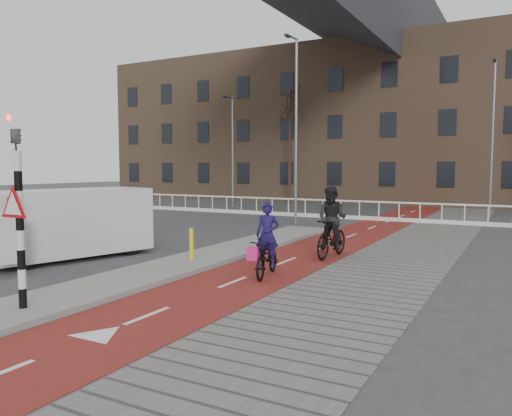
% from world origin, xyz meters
% --- Properties ---
extents(ground, '(120.00, 120.00, 0.00)m').
position_xyz_m(ground, '(0.00, 0.00, 0.00)').
color(ground, '#38383A').
rests_on(ground, ground).
extents(bike_lane, '(2.50, 60.00, 0.01)m').
position_xyz_m(bike_lane, '(1.50, 10.00, 0.01)').
color(bike_lane, maroon).
rests_on(bike_lane, ground).
extents(sidewalk, '(3.00, 60.00, 0.01)m').
position_xyz_m(sidewalk, '(4.30, 10.00, 0.01)').
color(sidewalk, slate).
rests_on(sidewalk, ground).
extents(curb_island, '(1.80, 16.00, 0.12)m').
position_xyz_m(curb_island, '(-0.70, 4.00, 0.06)').
color(curb_island, gray).
rests_on(curb_island, ground).
extents(traffic_signal, '(0.80, 0.80, 3.68)m').
position_xyz_m(traffic_signal, '(-0.60, -2.02, 1.99)').
color(traffic_signal, black).
rests_on(traffic_signal, curb_island).
extents(bollard, '(0.12, 0.12, 0.89)m').
position_xyz_m(bollard, '(-0.69, 3.39, 0.56)').
color(bollard, yellow).
rests_on(bollard, curb_island).
extents(cyclist_near, '(0.96, 1.83, 1.83)m').
position_xyz_m(cyclist_near, '(1.92, 2.95, 0.62)').
color(cyclist_near, black).
rests_on(cyclist_near, bike_lane).
extents(cyclist_far, '(0.96, 2.04, 2.13)m').
position_xyz_m(cyclist_far, '(2.45, 6.12, 0.89)').
color(cyclist_far, black).
rests_on(cyclist_far, bike_lane).
extents(van, '(3.15, 5.08, 2.04)m').
position_xyz_m(van, '(-4.42, 2.32, 1.07)').
color(van, silver).
rests_on(van, ground).
extents(railing, '(28.00, 0.10, 0.99)m').
position_xyz_m(railing, '(-5.00, 17.00, 0.31)').
color(railing, silver).
rests_on(railing, ground).
extents(townhouse_row, '(46.00, 10.00, 15.90)m').
position_xyz_m(townhouse_row, '(-3.00, 32.00, 7.81)').
color(townhouse_row, '#7F6047').
rests_on(townhouse_row, ground).
extents(tree_mid, '(0.22, 0.22, 8.27)m').
position_xyz_m(tree_mid, '(-7.96, 25.78, 4.14)').
color(tree_mid, black).
rests_on(tree_mid, ground).
extents(streetlight_near, '(0.12, 0.12, 8.59)m').
position_xyz_m(streetlight_near, '(-2.00, 13.47, 4.29)').
color(streetlight_near, slate).
rests_on(streetlight_near, ground).
extents(streetlight_left, '(0.12, 0.12, 7.38)m').
position_xyz_m(streetlight_left, '(-10.02, 21.05, 3.69)').
color(streetlight_left, slate).
rests_on(streetlight_left, ground).
extents(streetlight_right, '(0.12, 0.12, 8.21)m').
position_xyz_m(streetlight_right, '(5.81, 21.29, 4.11)').
color(streetlight_right, slate).
rests_on(streetlight_right, ground).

